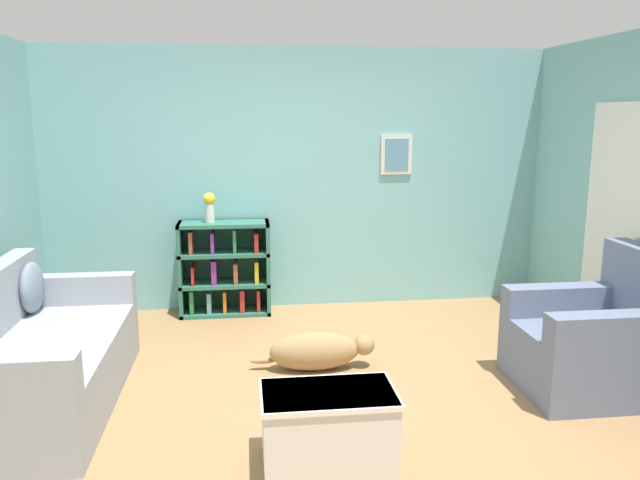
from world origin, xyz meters
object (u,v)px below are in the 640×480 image
object	(u,v)px
bookshelf	(225,269)
coffee_table	(328,425)
couch	(35,360)
recliner_chair	(597,341)
vase	(210,206)
dog	(318,351)

from	to	relation	value
bookshelf	coffee_table	size ratio (longest dim) A/B	1.22
couch	bookshelf	distance (m)	2.25
coffee_table	recliner_chair	bearing A→B (deg)	20.03
vase	couch	bearing A→B (deg)	-120.44
coffee_table	couch	bearing A→B (deg)	152.73
coffee_table	dog	size ratio (longest dim) A/B	0.78
couch	dog	xyz separation A→B (m)	(1.97, 0.37, -0.17)
recliner_chair	vase	distance (m)	3.58
recliner_chair	dog	xyz separation A→B (m)	(-1.95, 0.59, -0.21)
recliner_chair	coffee_table	distance (m)	2.18
couch	vase	world-z (taller)	vase
recliner_chair	dog	size ratio (longest dim) A/B	1.05
bookshelf	coffee_table	bearing A→B (deg)	-77.22
recliner_chair	dog	world-z (taller)	recliner_chair
recliner_chair	coffee_table	world-z (taller)	recliner_chair
bookshelf	recliner_chair	xyz separation A→B (m)	(2.69, -2.10, -0.09)
couch	recliner_chair	bearing A→B (deg)	-3.21
bookshelf	dog	xyz separation A→B (m)	(0.74, -1.52, -0.29)
recliner_chair	vase	size ratio (longest dim) A/B	3.52
couch	recliner_chair	xyz separation A→B (m)	(3.91, -0.22, 0.03)
couch	dog	distance (m)	2.01
couch	coffee_table	distance (m)	2.11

